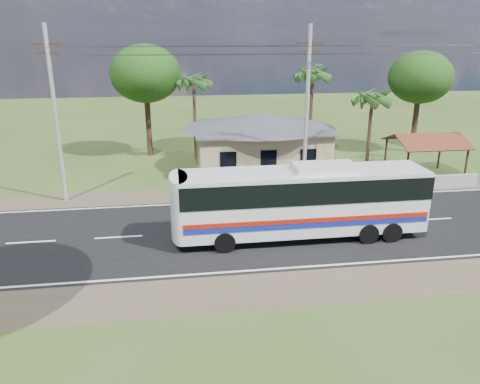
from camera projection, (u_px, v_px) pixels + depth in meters
The scene contains 14 objects.
ground at pixel (282, 228), 26.32m from camera, with size 120.00×120.00×0.00m, color #2F4619.
road at pixel (282, 228), 26.32m from camera, with size 120.00×16.00×0.03m.
house at pixel (259, 135), 37.78m from camera, with size 12.40×10.00×5.00m.
waiting_shed at pixel (427, 141), 35.14m from camera, with size 5.20×4.48×3.35m.
concrete_barrier at pixel (430, 182), 33.02m from camera, with size 7.00×0.30×0.90m, color #9E9E99.
utility_poles at pixel (302, 107), 30.90m from camera, with size 32.80×2.22×11.00m.
palm_near at pixel (372, 97), 36.06m from camera, with size 2.80×2.80×6.70m.
palm_mid at pixel (313, 74), 39.34m from camera, with size 2.80×2.80×8.20m.
palm_far at pixel (194, 81), 38.63m from camera, with size 2.80×2.80×7.70m.
tree_behind_house at pixel (145, 74), 39.83m from camera, with size 6.00×6.00×9.61m.
tree_behind_shed at pixel (420, 78), 41.30m from camera, with size 5.60×5.60×9.02m.
coach_bus at pixel (303, 197), 24.44m from camera, with size 12.96×2.86×4.02m.
motorcycle at pixel (273, 185), 32.12m from camera, with size 0.67×1.91×1.01m, color black.
person at pixel (410, 180), 32.04m from camera, with size 0.64×0.42×1.75m, color navy.
Camera 1 is at (-5.77, -23.69, 10.40)m, focal length 35.00 mm.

